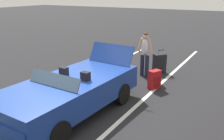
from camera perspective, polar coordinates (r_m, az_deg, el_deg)
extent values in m
plane|color=black|center=(6.87, -9.28, -9.61)|extent=(80.00, 80.00, 0.00)
cube|color=silver|center=(7.74, -17.28, -7.00)|extent=(18.00, 0.12, 0.01)
cube|color=silver|center=(6.20, 0.59, -12.53)|extent=(18.00, 0.12, 0.01)
cube|color=navy|center=(6.61, -9.54, -4.82)|extent=(4.20, 2.00, 0.64)
cube|color=navy|center=(5.79, -19.21, -10.17)|extent=(1.41, 1.75, 0.38)
cube|color=slate|center=(6.11, -12.99, -2.22)|extent=(0.27, 1.56, 0.31)
cube|color=black|center=(6.38, -6.04, -1.39)|extent=(0.17, 0.23, 0.22)
cube|color=black|center=(6.85, -10.85, -0.28)|extent=(0.17, 0.23, 0.22)
cube|color=navy|center=(7.89, -0.20, 3.68)|extent=(0.42, 1.51, 0.57)
cylinder|color=black|center=(5.43, -12.14, -13.99)|extent=(0.61, 0.25, 0.60)
cylinder|color=black|center=(6.57, -22.33, -9.17)|extent=(0.61, 0.25, 0.60)
cylinder|color=black|center=(7.22, 2.24, -5.35)|extent=(0.61, 0.25, 0.60)
cylinder|color=black|center=(8.11, -7.62, -2.88)|extent=(0.61, 0.25, 0.60)
cube|color=black|center=(10.12, 10.69, 1.50)|extent=(0.55, 0.52, 0.74)
cube|color=black|center=(10.25, 10.25, 1.42)|extent=(0.31, 0.26, 0.41)
cylinder|color=gray|center=(9.87, 10.40, 3.89)|extent=(0.03, 0.03, 0.18)
cylinder|color=gray|center=(10.00, 11.71, 4.00)|extent=(0.03, 0.03, 0.18)
cylinder|color=black|center=(9.92, 11.09, 4.46)|extent=(0.22, 0.19, 0.03)
sphere|color=black|center=(10.05, 10.06, -0.66)|extent=(0.04, 0.04, 0.04)
sphere|color=black|center=(10.21, 11.69, -0.45)|extent=(0.04, 0.04, 0.04)
cube|color=red|center=(8.43, 9.58, -2.12)|extent=(0.46, 0.37, 0.62)
cube|color=maroon|center=(8.36, 10.22, -2.65)|extent=(0.30, 0.14, 0.34)
sphere|color=black|center=(8.68, 9.67, -3.57)|extent=(0.04, 0.04, 0.04)
sphere|color=black|center=(8.49, 8.39, -4.01)|extent=(0.04, 0.04, 0.04)
ellipsoid|color=#1E479E|center=(9.54, 0.25, -0.54)|extent=(0.55, 0.71, 0.30)
torus|color=black|center=(9.49, 0.26, 0.49)|extent=(0.50, 0.50, 0.02)
cylinder|color=#1E2338|center=(9.54, 7.90, 0.92)|extent=(0.16, 0.16, 0.82)
cylinder|color=#1E2338|center=(9.63, 6.84, 1.12)|extent=(0.16, 0.16, 0.82)
ellipsoid|color=silver|center=(9.41, 7.53, 5.17)|extent=(0.25, 0.34, 0.60)
sphere|color=tan|center=(9.33, 7.63, 7.54)|extent=(0.21, 0.21, 0.21)
sphere|color=#472D19|center=(9.32, 7.64, 7.82)|extent=(0.18, 0.18, 0.18)
cylinder|color=tan|center=(9.30, 8.67, 5.40)|extent=(0.11, 0.20, 0.53)
cylinder|color=tan|center=(9.49, 6.45, 5.72)|extent=(0.11, 0.20, 0.53)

